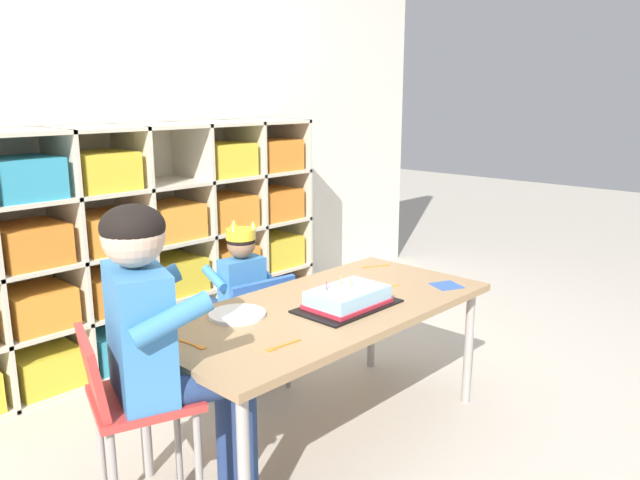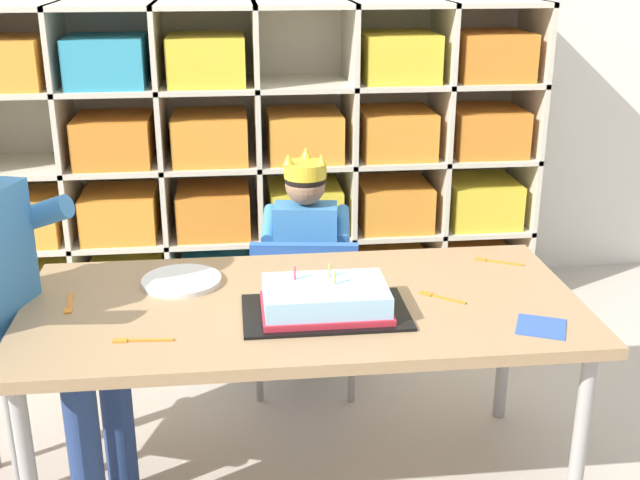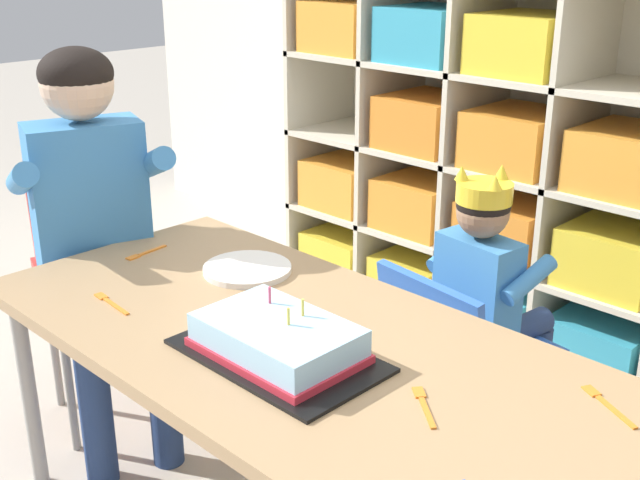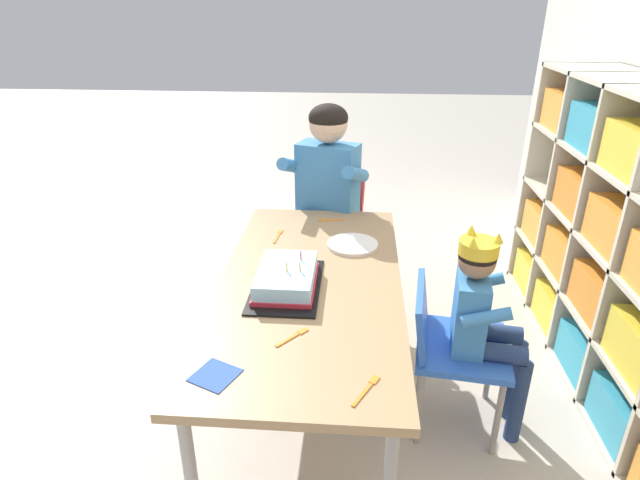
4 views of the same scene
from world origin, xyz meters
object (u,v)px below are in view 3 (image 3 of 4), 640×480
(activity_table, at_px, (291,354))
(paper_plate_stack, at_px, (247,269))
(classroom_chair_adult_side, at_px, (94,270))
(fork_at_table_front_edge, at_px, (424,404))
(adult_helper_seated, at_px, (94,205))
(child_with_crown, at_px, (489,283))
(classroom_chair_blue, at_px, (458,347))
(fork_beside_plate_stack, at_px, (144,253))
(fork_near_child_seat, at_px, (110,302))
(fork_by_napkin, at_px, (606,403))
(birthday_cake_on_tray, at_px, (278,342))

(activity_table, distance_m, paper_plate_stack, 0.36)
(classroom_chair_adult_side, relative_size, fork_at_table_front_edge, 6.31)
(paper_plate_stack, bearing_deg, fork_at_table_front_edge, -14.19)
(adult_helper_seated, bearing_deg, child_with_crown, -33.19)
(classroom_chair_blue, height_order, fork_beside_plate_stack, classroom_chair_blue)
(fork_beside_plate_stack, bearing_deg, classroom_chair_blue, -59.47)
(classroom_chair_blue, relative_size, child_with_crown, 0.70)
(fork_near_child_seat, height_order, fork_at_table_front_edge, same)
(classroom_chair_adult_side, xyz_separation_m, fork_beside_plate_stack, (0.25, 0.01, 0.12))
(adult_helper_seated, xyz_separation_m, fork_near_child_seat, (0.35, -0.18, -0.11))
(activity_table, xyz_separation_m, fork_beside_plate_stack, (-0.61, 0.04, 0.05))
(classroom_chair_adult_side, relative_size, adult_helper_seated, 0.65)
(child_with_crown, height_order, fork_by_napkin, child_with_crown)
(adult_helper_seated, relative_size, birthday_cake_on_tray, 2.61)
(fork_by_napkin, xyz_separation_m, fork_near_child_seat, (-1.00, -0.39, 0.00))
(fork_beside_plate_stack, bearing_deg, paper_plate_stack, -74.19)
(adult_helper_seated, relative_size, paper_plate_stack, 4.98)
(child_with_crown, distance_m, classroom_chair_adult_side, 1.11)
(activity_table, height_order, fork_beside_plate_stack, fork_beside_plate_stack)
(fork_near_child_seat, bearing_deg, activity_table, 28.49)
(paper_plate_stack, xyz_separation_m, fork_at_table_front_edge, (0.69, -0.17, -0.01))
(birthday_cake_on_tray, height_order, paper_plate_stack, birthday_cake_on_tray)
(classroom_chair_blue, bearing_deg, fork_beside_plate_stack, 43.94)
(fork_at_table_front_edge, bearing_deg, birthday_cake_on_tray, -128.72)
(fork_near_child_seat, bearing_deg, paper_plate_stack, 80.58)
(child_with_crown, bearing_deg, birthday_cake_on_tray, 95.85)
(paper_plate_stack, bearing_deg, classroom_chair_adult_side, -167.03)
(classroom_chair_blue, xyz_separation_m, fork_near_child_seat, (-0.46, -0.72, 0.21))
(activity_table, height_order, classroom_chair_adult_side, classroom_chair_adult_side)
(paper_plate_stack, bearing_deg, fork_near_child_seat, -103.90)
(child_with_crown, height_order, paper_plate_stack, child_with_crown)
(birthday_cake_on_tray, bearing_deg, child_with_crown, 88.44)
(child_with_crown, relative_size, paper_plate_stack, 3.78)
(classroom_chair_adult_side, relative_size, fork_by_napkin, 5.31)
(classroom_chair_adult_side, relative_size, birthday_cake_on_tray, 1.69)
(classroom_chair_adult_side, bearing_deg, activity_table, -73.20)
(classroom_chair_adult_side, xyz_separation_m, fork_near_child_seat, (0.46, -0.21, 0.12))
(fork_near_child_seat, relative_size, fork_at_table_front_edge, 1.30)
(activity_table, distance_m, fork_near_child_seat, 0.45)
(classroom_chair_blue, xyz_separation_m, fork_by_napkin, (0.53, -0.32, 0.21))
(child_with_crown, height_order, adult_helper_seated, adult_helper_seated)
(birthday_cake_on_tray, relative_size, fork_by_napkin, 3.15)
(birthday_cake_on_tray, xyz_separation_m, fork_beside_plate_stack, (-0.66, 0.12, -0.03))
(paper_plate_stack, distance_m, fork_beside_plate_stack, 0.31)
(activity_table, relative_size, paper_plate_stack, 6.65)
(child_with_crown, bearing_deg, paper_plate_stack, 58.26)
(classroom_chair_blue, distance_m, adult_helper_seated, 1.03)
(fork_at_table_front_edge, bearing_deg, child_with_crown, 153.57)
(fork_beside_plate_stack, distance_m, fork_at_table_front_edge, 0.97)
(classroom_chair_blue, height_order, adult_helper_seated, adult_helper_seated)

